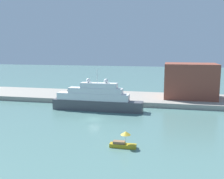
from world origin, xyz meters
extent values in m
plane|color=slate|center=(0.00, 0.00, 0.00)|extent=(400.00, 400.00, 0.00)
cube|color=gray|center=(0.00, 26.00, 0.77)|extent=(110.00, 19.99, 1.53)
cube|color=#4C4C51|center=(-1.79, 9.21, 1.50)|extent=(26.22, 3.53, 3.00)
cube|color=white|center=(-3.10, 9.21, 4.00)|extent=(20.98, 3.24, 2.00)
cube|color=white|center=(-2.31, 9.21, 5.78)|extent=(15.73, 2.96, 1.55)
cube|color=white|center=(-1.26, 9.21, 7.30)|extent=(10.49, 2.68, 1.49)
cylinder|color=silver|center=(-1.79, 9.21, 9.97)|extent=(0.16, 0.16, 3.85)
sphere|color=white|center=(0.83, 9.21, 8.67)|extent=(1.24, 1.24, 1.24)
sphere|color=white|center=(-4.41, 9.21, 8.67)|extent=(1.24, 1.24, 1.24)
cube|color=#B7991E|center=(10.57, -17.44, 0.34)|extent=(4.80, 1.33, 0.68)
cube|color=#8C6647|center=(9.85, -17.44, 0.92)|extent=(2.11, 1.06, 0.47)
cylinder|color=#B2B2B2|center=(11.05, -17.44, 1.56)|extent=(0.06, 0.06, 1.75)
cone|color=gold|center=(11.05, -17.44, 2.75)|extent=(1.83, 1.83, 0.64)
cube|color=brown|center=(24.92, 27.43, 7.20)|extent=(16.53, 12.48, 11.34)
cube|color=black|center=(-15.43, 24.64, 1.97)|extent=(4.48, 1.76, 0.88)
cube|color=#262D33|center=(-15.66, 24.64, 2.71)|extent=(2.69, 1.59, 0.61)
cylinder|color=maroon|center=(-11.03, 18.74, 2.28)|extent=(0.36, 0.36, 1.49)
sphere|color=tan|center=(-11.03, 18.74, 3.14)|extent=(0.24, 0.24, 0.24)
cylinder|color=black|center=(1.04, 17.66, 1.92)|extent=(0.51, 0.51, 0.79)
camera|label=1|loc=(18.52, -61.88, 17.70)|focal=42.01mm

